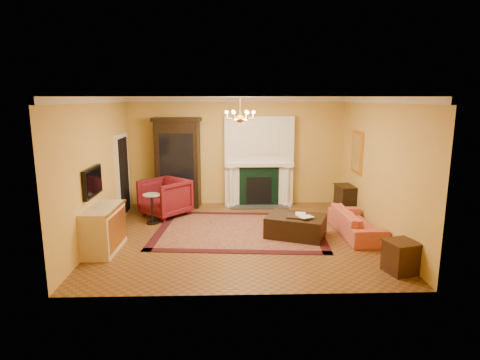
{
  "coord_description": "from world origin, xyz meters",
  "views": [
    {
      "loc": [
        -0.25,
        -8.45,
        2.98
      ],
      "look_at": [
        0.01,
        0.3,
        1.19
      ],
      "focal_mm": 30.0,
      "sensor_mm": 36.0,
      "label": 1
    }
  ],
  "objects_px": {
    "china_cabinet": "(178,165)",
    "coral_sofa": "(356,219)",
    "wingback_armchair": "(165,196)",
    "end_table": "(401,258)",
    "leather_ottoman": "(296,226)",
    "commode": "(103,229)",
    "pedestal_table": "(152,207)",
    "console_table": "(345,200)"
  },
  "relations": [
    {
      "from": "wingback_armchair",
      "to": "leather_ottoman",
      "type": "height_order",
      "value": "wingback_armchair"
    },
    {
      "from": "end_table",
      "to": "leather_ottoman",
      "type": "distance_m",
      "value": 2.42
    },
    {
      "from": "china_cabinet",
      "to": "wingback_armchair",
      "type": "height_order",
      "value": "china_cabinet"
    },
    {
      "from": "china_cabinet",
      "to": "pedestal_table",
      "type": "bearing_deg",
      "value": -100.96
    },
    {
      "from": "wingback_armchair",
      "to": "end_table",
      "type": "relative_size",
      "value": 1.95
    },
    {
      "from": "wingback_armchair",
      "to": "commode",
      "type": "distance_m",
      "value": 2.54
    },
    {
      "from": "pedestal_table",
      "to": "console_table",
      "type": "height_order",
      "value": "console_table"
    },
    {
      "from": "coral_sofa",
      "to": "leather_ottoman",
      "type": "xyz_separation_m",
      "value": [
        -1.36,
        -0.08,
        -0.13
      ]
    },
    {
      "from": "wingback_armchair",
      "to": "console_table",
      "type": "relative_size",
      "value": 1.43
    },
    {
      "from": "end_table",
      "to": "leather_ottoman",
      "type": "bearing_deg",
      "value": 128.52
    },
    {
      "from": "china_cabinet",
      "to": "console_table",
      "type": "xyz_separation_m",
      "value": [
        4.42,
        -0.92,
        -0.81
      ]
    },
    {
      "from": "pedestal_table",
      "to": "wingback_armchair",
      "type": "bearing_deg",
      "value": 72.53
    },
    {
      "from": "leather_ottoman",
      "to": "pedestal_table",
      "type": "bearing_deg",
      "value": -175.15
    },
    {
      "from": "china_cabinet",
      "to": "end_table",
      "type": "relative_size",
      "value": 4.37
    },
    {
      "from": "wingback_armchair",
      "to": "pedestal_table",
      "type": "xyz_separation_m",
      "value": [
        -0.21,
        -0.67,
        -0.1
      ]
    },
    {
      "from": "wingback_armchair",
      "to": "commode",
      "type": "height_order",
      "value": "wingback_armchair"
    },
    {
      "from": "wingback_armchair",
      "to": "pedestal_table",
      "type": "relative_size",
      "value": 1.44
    },
    {
      "from": "coral_sofa",
      "to": "leather_ottoman",
      "type": "bearing_deg",
      "value": 91.38
    },
    {
      "from": "wingback_armchair",
      "to": "end_table",
      "type": "height_order",
      "value": "wingback_armchair"
    },
    {
      "from": "end_table",
      "to": "leather_ottoman",
      "type": "xyz_separation_m",
      "value": [
        -1.51,
        1.89,
        -0.03
      ]
    },
    {
      "from": "wingback_armchair",
      "to": "commode",
      "type": "relative_size",
      "value": 0.88
    },
    {
      "from": "pedestal_table",
      "to": "coral_sofa",
      "type": "bearing_deg",
      "value": -11.45
    },
    {
      "from": "coral_sofa",
      "to": "console_table",
      "type": "distance_m",
      "value": 1.63
    },
    {
      "from": "wingback_armchair",
      "to": "console_table",
      "type": "bearing_deg",
      "value": 42.52
    },
    {
      "from": "commode",
      "to": "end_table",
      "type": "distance_m",
      "value": 5.58
    },
    {
      "from": "wingback_armchair",
      "to": "leather_ottoman",
      "type": "relative_size",
      "value": 0.87
    },
    {
      "from": "commode",
      "to": "coral_sofa",
      "type": "relative_size",
      "value": 0.63
    },
    {
      "from": "leather_ottoman",
      "to": "coral_sofa",
      "type": "bearing_deg",
      "value": 25.38
    },
    {
      "from": "pedestal_table",
      "to": "china_cabinet",
      "type": "bearing_deg",
      "value": 74.12
    },
    {
      "from": "leather_ottoman",
      "to": "end_table",
      "type": "bearing_deg",
      "value": -29.42
    },
    {
      "from": "china_cabinet",
      "to": "commode",
      "type": "relative_size",
      "value": 1.97
    },
    {
      "from": "coral_sofa",
      "to": "leather_ottoman",
      "type": "relative_size",
      "value": 1.56
    },
    {
      "from": "china_cabinet",
      "to": "coral_sofa",
      "type": "bearing_deg",
      "value": -26.16
    },
    {
      "from": "wingback_armchair",
      "to": "leather_ottoman",
      "type": "xyz_separation_m",
      "value": [
        3.1,
        -1.69,
        -0.28
      ]
    },
    {
      "from": "wingback_armchair",
      "to": "console_table",
      "type": "xyz_separation_m",
      "value": [
        4.66,
        0.01,
        -0.16
      ]
    },
    {
      "from": "coral_sofa",
      "to": "commode",
      "type": "bearing_deg",
      "value": 96.5
    },
    {
      "from": "commode",
      "to": "leather_ottoman",
      "type": "bearing_deg",
      "value": 11.87
    },
    {
      "from": "coral_sofa",
      "to": "console_table",
      "type": "xyz_separation_m",
      "value": [
        0.21,
        1.62,
        -0.0
      ]
    },
    {
      "from": "commode",
      "to": "coral_sofa",
      "type": "distance_m",
      "value": 5.36
    },
    {
      "from": "china_cabinet",
      "to": "leather_ottoman",
      "type": "distance_m",
      "value": 3.98
    },
    {
      "from": "pedestal_table",
      "to": "coral_sofa",
      "type": "xyz_separation_m",
      "value": [
        4.66,
        -0.94,
        -0.05
      ]
    },
    {
      "from": "coral_sofa",
      "to": "end_table",
      "type": "bearing_deg",
      "value": -177.6
    }
  ]
}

